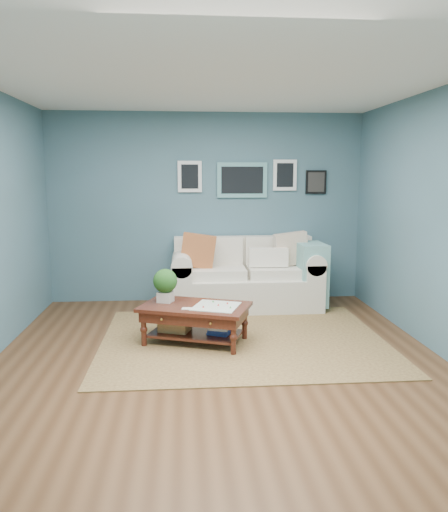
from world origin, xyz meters
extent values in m
plane|color=brown|center=(0.00, 0.00, 0.00)|extent=(5.00, 5.00, 0.00)
plane|color=white|center=(0.00, 0.00, 2.70)|extent=(5.00, 5.00, 0.00)
cube|color=#3F5E65|center=(0.00, 2.50, 1.35)|extent=(4.50, 0.02, 2.70)
cube|color=#3F5E65|center=(0.00, -2.50, 1.35)|extent=(4.50, 0.02, 2.70)
cube|color=#3F5E65|center=(2.25, 0.00, 1.35)|extent=(0.02, 5.00, 2.70)
cube|color=#5D9B9B|center=(0.51, 2.48, 1.75)|extent=(0.72, 0.03, 0.50)
cube|color=black|center=(0.51, 2.46, 1.75)|extent=(0.60, 0.01, 0.38)
cube|color=white|center=(-0.24, 2.48, 1.80)|extent=(0.34, 0.03, 0.44)
cube|color=white|center=(1.13, 2.48, 1.82)|extent=(0.34, 0.03, 0.44)
cube|color=black|center=(1.59, 2.48, 1.72)|extent=(0.30, 0.03, 0.34)
cube|color=brown|center=(0.31, 0.59, 0.01)|extent=(3.12, 2.50, 0.01)
cube|color=white|center=(0.51, 1.99, 0.22)|extent=(1.50, 0.93, 0.44)
cube|color=white|center=(0.51, 2.35, 0.70)|extent=(1.96, 0.23, 0.51)
cube|color=white|center=(-0.37, 1.99, 0.33)|extent=(0.25, 0.93, 0.65)
cube|color=white|center=(1.39, 1.99, 0.33)|extent=(0.25, 0.93, 0.65)
cylinder|color=white|center=(-0.37, 1.99, 0.65)|extent=(0.27, 0.93, 0.27)
cylinder|color=white|center=(1.39, 1.99, 0.65)|extent=(0.27, 0.93, 0.27)
cube|color=white|center=(0.11, 1.93, 0.51)|extent=(0.76, 0.59, 0.14)
cube|color=white|center=(0.91, 1.93, 0.51)|extent=(0.76, 0.59, 0.14)
cube|color=white|center=(0.11, 2.22, 0.77)|extent=(0.76, 0.13, 0.38)
cube|color=white|center=(0.91, 2.22, 0.77)|extent=(0.76, 0.13, 0.38)
cube|color=#B03E22|center=(-0.15, 1.94, 0.81)|extent=(0.51, 0.18, 0.50)
cube|color=beige|center=(1.14, 2.01, 0.81)|extent=(0.50, 0.19, 0.49)
cube|color=white|center=(0.81, 1.88, 0.72)|extent=(0.53, 0.13, 0.25)
cube|color=#7AB5B1|center=(1.39, 1.86, 0.49)|extent=(0.36, 0.58, 0.84)
cube|color=#35170D|center=(-0.22, 0.55, 0.41)|extent=(1.30, 1.02, 0.04)
cube|color=#35170D|center=(-0.22, 0.55, 0.33)|extent=(1.20, 0.92, 0.11)
cube|color=#35170D|center=(-0.22, 0.55, 0.11)|extent=(1.08, 0.80, 0.02)
sphere|color=gold|center=(-0.58, 0.35, 0.33)|extent=(0.03, 0.03, 0.03)
sphere|color=gold|center=(-0.08, 0.17, 0.33)|extent=(0.03, 0.03, 0.03)
cylinder|color=#35170D|center=(-0.78, 0.47, 0.20)|extent=(0.06, 0.06, 0.39)
cylinder|color=#35170D|center=(0.15, 0.14, 0.20)|extent=(0.06, 0.06, 0.39)
cylinder|color=#35170D|center=(-0.60, 0.96, 0.20)|extent=(0.06, 0.06, 0.39)
cylinder|color=#35170D|center=(0.33, 0.62, 0.20)|extent=(0.06, 0.06, 0.39)
cube|color=beige|center=(-0.55, 0.72, 0.49)|extent=(0.20, 0.20, 0.11)
sphere|color=#1A4A16|center=(-0.55, 0.72, 0.67)|extent=(0.27, 0.27, 0.27)
cube|color=silver|center=(0.00, 0.47, 0.43)|extent=(0.59, 0.59, 0.01)
cube|color=#AA7F4E|center=(-0.45, 0.63, 0.21)|extent=(0.38, 0.33, 0.19)
cube|color=navy|center=(0.03, 0.47, 0.17)|extent=(0.27, 0.24, 0.11)
camera|label=1|loc=(-0.34, -4.71, 1.83)|focal=35.00mm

